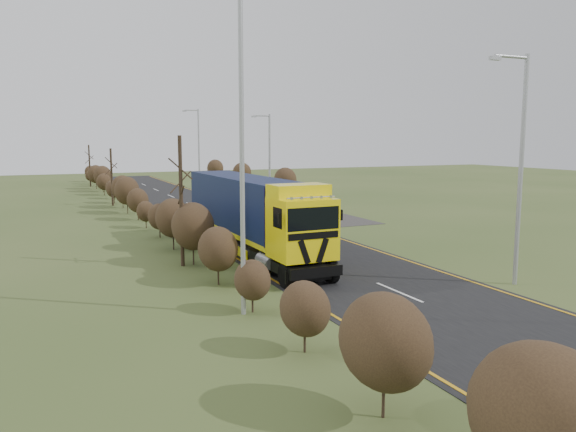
# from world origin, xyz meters

# --- Properties ---
(ground) EXTENTS (160.00, 160.00, 0.00)m
(ground) POSITION_xyz_m (0.00, 0.00, 0.00)
(ground) COLOR #3B4D21
(ground) RESTS_ON ground
(road) EXTENTS (8.00, 120.00, 0.02)m
(road) POSITION_xyz_m (0.00, 10.00, 0.01)
(road) COLOR black
(road) RESTS_ON ground
(layby) EXTENTS (6.00, 18.00, 0.02)m
(layby) POSITION_xyz_m (6.50, 20.00, 0.01)
(layby) COLOR #292725
(layby) RESTS_ON ground
(lane_markings) EXTENTS (7.52, 116.00, 0.01)m
(lane_markings) POSITION_xyz_m (0.00, 9.69, 0.03)
(lane_markings) COLOR #C88F12
(lane_markings) RESTS_ON road
(hedgerow) EXTENTS (2.24, 102.04, 6.05)m
(hedgerow) POSITION_xyz_m (-6.00, 7.89, 1.62)
(hedgerow) COLOR #312015
(hedgerow) RESTS_ON ground
(lorry) EXTENTS (2.83, 14.53, 4.04)m
(lorry) POSITION_xyz_m (-2.69, 4.96, 2.29)
(lorry) COLOR black
(lorry) RESTS_ON ground
(car_red_hatchback) EXTENTS (2.61, 4.27, 1.36)m
(car_red_hatchback) POSITION_xyz_m (5.88, 18.16, 0.68)
(car_red_hatchback) COLOR #A8080B
(car_red_hatchback) RESTS_ON ground
(car_blue_sedan) EXTENTS (2.56, 4.89, 1.53)m
(car_blue_sedan) POSITION_xyz_m (7.24, 25.78, 0.77)
(car_blue_sedan) COLOR #0A0B3C
(car_blue_sedan) RESTS_ON ground
(streetlight_near) EXTENTS (1.95, 0.18, 9.15)m
(streetlight_near) POSITION_xyz_m (4.97, -4.86, 5.04)
(streetlight_near) COLOR #A2A4A7
(streetlight_near) RESTS_ON ground
(streetlight_mid) EXTENTS (1.70, 0.18, 7.96)m
(streetlight_mid) POSITION_xyz_m (5.71, 23.28, 4.36)
(streetlight_mid) COLOR #A2A4A7
(streetlight_mid) RESTS_ON ground
(streetlight_far) EXTENTS (2.01, 0.19, 9.47)m
(streetlight_far) POSITION_xyz_m (5.66, 46.12, 5.23)
(streetlight_far) COLOR #A2A4A7
(streetlight_far) RESTS_ON ground
(left_pole) EXTENTS (0.16, 0.16, 10.84)m
(left_pole) POSITION_xyz_m (-6.36, -4.05, 5.42)
(left_pole) COLOR #A2A4A7
(left_pole) RESTS_ON ground
(speed_sign) EXTENTS (0.59, 0.10, 2.15)m
(speed_sign) POSITION_xyz_m (4.20, 10.65, 1.49)
(speed_sign) COLOR #A2A4A7
(speed_sign) RESTS_ON ground
(warning_board) EXTENTS (0.62, 0.11, 1.61)m
(warning_board) POSITION_xyz_m (4.20, 22.90, 0.95)
(warning_board) COLOR #A2A4A7
(warning_board) RESTS_ON ground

